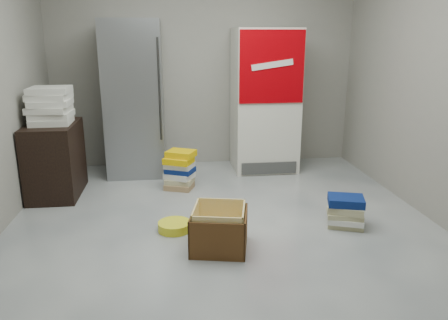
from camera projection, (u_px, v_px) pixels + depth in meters
name	position (u px, v px, depth m)	size (l,w,h in m)	color
ground	(228.00, 242.00, 3.75)	(5.00, 5.00, 0.00)	#B9B9B4
room_shell	(229.00, 23.00, 3.25)	(4.04, 5.04, 2.82)	gray
steel_fridge	(134.00, 99.00, 5.41)	(0.70, 0.72, 1.90)	#A6A8AE
coke_cooler	(265.00, 100.00, 5.61)	(0.80, 0.73, 1.80)	silver
wood_shelf	(55.00, 160.00, 4.77)	(0.50, 0.80, 0.80)	black
supply_box_stack	(50.00, 106.00, 4.61)	(0.44, 0.44, 0.39)	white
phonebook_stack_main	(180.00, 170.00, 5.01)	(0.41, 0.37, 0.45)	#9C7952
phonebook_stack_side	(346.00, 212.00, 4.02)	(0.39, 0.36, 0.29)	tan
cardboard_box	(219.00, 231.00, 3.60)	(0.53, 0.53, 0.36)	gold
bucket_lid	(174.00, 226.00, 3.96)	(0.30, 0.30, 0.08)	yellow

